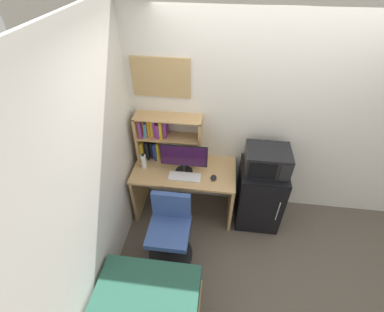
% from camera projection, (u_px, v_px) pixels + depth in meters
% --- Properties ---
extents(wall_back, '(6.40, 0.04, 2.60)m').
position_uv_depth(wall_back, '(303.00, 124.00, 3.07)').
color(wall_back, silver).
rests_on(wall_back, ground_plane).
extents(wall_left, '(0.04, 4.40, 2.60)m').
position_uv_depth(wall_left, '(66.00, 223.00, 2.03)').
color(wall_left, silver).
rests_on(wall_left, ground_plane).
extents(desk, '(1.25, 0.63, 0.75)m').
position_uv_depth(desk, '(185.00, 183.00, 3.44)').
color(desk, tan).
rests_on(desk, ground_plane).
extents(hutch_bookshelf, '(0.79, 0.24, 0.61)m').
position_uv_depth(hutch_bookshelf, '(159.00, 136.00, 3.28)').
color(hutch_bookshelf, tan).
rests_on(hutch_bookshelf, desk).
extents(monitor, '(0.55, 0.21, 0.40)m').
position_uv_depth(monitor, '(184.00, 158.00, 3.12)').
color(monitor, black).
rests_on(monitor, desk).
extents(keyboard, '(0.38, 0.14, 0.02)m').
position_uv_depth(keyboard, '(185.00, 177.00, 3.18)').
color(keyboard, silver).
rests_on(keyboard, desk).
extents(computer_mouse, '(0.07, 0.10, 0.03)m').
position_uv_depth(computer_mouse, '(214.00, 178.00, 3.16)').
color(computer_mouse, black).
rests_on(computer_mouse, desk).
extents(water_bottle, '(0.06, 0.06, 0.21)m').
position_uv_depth(water_bottle, '(144.00, 161.00, 3.27)').
color(water_bottle, silver).
rests_on(water_bottle, desk).
extents(mini_fridge, '(0.54, 0.56, 0.86)m').
position_uv_depth(mini_fridge, '(259.00, 195.00, 3.41)').
color(mini_fridge, black).
rests_on(mini_fridge, ground_plane).
extents(microwave, '(0.49, 0.39, 0.28)m').
position_uv_depth(microwave, '(267.00, 160.00, 3.05)').
color(microwave, black).
rests_on(microwave, mini_fridge).
extents(desk_chair, '(0.52, 0.52, 0.85)m').
position_uv_depth(desk_chair, '(170.00, 232.00, 3.04)').
color(desk_chair, black).
rests_on(desk_chair, ground_plane).
extents(bed, '(0.99, 0.75, 0.45)m').
position_uv_depth(bed, '(147.00, 307.00, 2.58)').
color(bed, tan).
rests_on(bed, ground_plane).
extents(wall_corkboard, '(0.64, 0.02, 0.44)m').
position_uv_depth(wall_corkboard, '(161.00, 78.00, 2.90)').
color(wall_corkboard, tan).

